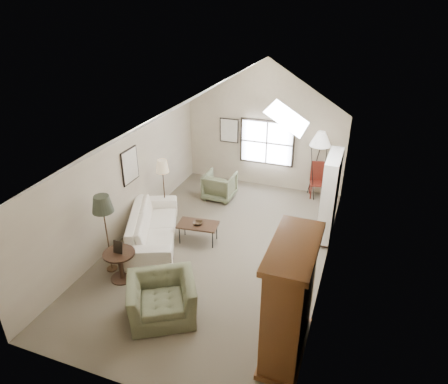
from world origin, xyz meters
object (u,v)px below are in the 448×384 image
(side_chair, at_px, (317,180))
(coffee_table, at_px, (198,233))
(armoire, at_px, (289,301))
(sofa, at_px, (153,226))
(armchair_far, at_px, (220,186))
(armchair_near, at_px, (162,298))
(side_table, at_px, (121,266))

(side_chair, bearing_deg, coffee_table, -138.27)
(armoire, relative_size, sofa, 0.81)
(armchair_far, bearing_deg, armchair_near, 98.80)
(armchair_far, height_order, side_chair, side_chair)
(armchair_far, xyz_separation_m, side_chair, (2.74, 1.10, 0.14))
(side_chair, bearing_deg, side_table, -135.79)
(sofa, relative_size, armchair_far, 3.07)
(sofa, xyz_separation_m, side_table, (0.10, -1.60, -0.06))
(sofa, xyz_separation_m, armchair_near, (1.47, -2.27, 0.01))
(armoire, bearing_deg, sofa, 149.64)
(side_chair, bearing_deg, armchair_near, -122.15)
(coffee_table, bearing_deg, armoire, -42.91)
(coffee_table, bearing_deg, side_chair, 55.63)
(armoire, distance_m, side_chair, 6.14)
(side_table, relative_size, side_chair, 0.63)
(coffee_table, bearing_deg, side_table, -117.01)
(armchair_far, height_order, coffee_table, armchair_far)
(armoire, height_order, armchair_near, armoire)
(armchair_far, bearing_deg, side_chair, -157.67)
(armoire, height_order, side_table, armoire)
(armoire, height_order, sofa, armoire)
(armoire, xyz_separation_m, side_table, (-3.77, 0.67, -0.76))
(sofa, height_order, armchair_far, armchair_far)
(sofa, distance_m, armchair_far, 2.83)
(coffee_table, height_order, side_chair, side_chair)
(sofa, distance_m, coffee_table, 1.14)
(armchair_near, relative_size, side_chair, 1.15)
(side_table, bearing_deg, sofa, 93.58)
(armchair_near, height_order, side_table, armchair_near)
(armchair_far, relative_size, side_table, 1.30)
(armoire, distance_m, side_table, 3.91)
(armchair_far, distance_m, coffee_table, 2.43)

